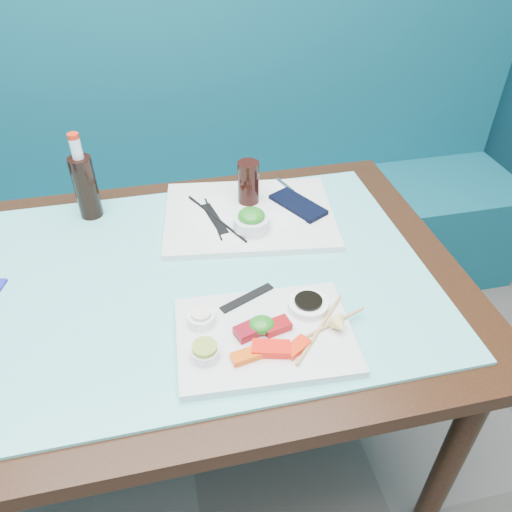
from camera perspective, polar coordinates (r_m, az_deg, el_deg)
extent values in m
cube|color=#0F5464|center=(2.10, -10.36, 0.13)|extent=(3.00, 0.55, 0.45)
cube|color=#0F5464|center=(2.05, -12.41, 14.40)|extent=(3.00, 0.12, 0.95)
cube|color=black|center=(1.19, -10.25, -3.70)|extent=(1.40, 0.90, 0.04)
cylinder|color=black|center=(1.41, 21.15, -21.21)|extent=(0.06, 0.06, 0.71)
cylinder|color=black|center=(1.82, 9.96, -1.75)|extent=(0.06, 0.06, 0.71)
cube|color=#67CFCD|center=(1.17, -10.38, -2.84)|extent=(1.22, 0.76, 0.01)
cube|color=silver|center=(1.02, 1.03, -9.12)|extent=(0.37, 0.27, 0.02)
cube|color=#E84E09|center=(0.96, -1.14, -11.35)|extent=(0.06, 0.04, 0.01)
cube|color=#FF150A|center=(0.97, 1.74, -10.56)|extent=(0.08, 0.05, 0.02)
cube|color=#F62B09|center=(0.98, 4.69, -10.34)|extent=(0.06, 0.05, 0.01)
cube|color=maroon|center=(1.00, -0.71, -8.48)|extent=(0.07, 0.05, 0.02)
cube|color=maroon|center=(1.01, 2.37, -8.00)|extent=(0.06, 0.05, 0.02)
ellipsoid|color=#1E751B|center=(1.00, 0.63, -7.86)|extent=(0.05, 0.05, 0.03)
cylinder|color=white|center=(0.97, -5.83, -10.98)|extent=(0.07, 0.07, 0.02)
cylinder|color=#8BA735|center=(0.95, -5.90, -10.35)|extent=(0.05, 0.05, 0.01)
cylinder|color=white|center=(1.03, -6.26, -7.15)|extent=(0.07, 0.07, 0.02)
cylinder|color=#F0E0C5|center=(1.01, -6.32, -6.53)|extent=(0.05, 0.05, 0.01)
cylinder|color=white|center=(1.06, 5.98, -5.55)|extent=(0.11, 0.11, 0.02)
cylinder|color=black|center=(1.05, 6.02, -5.11)|extent=(0.07, 0.07, 0.01)
cone|color=#F9E576|center=(1.01, 9.55, -7.86)|extent=(0.04, 0.04, 0.04)
cube|color=black|center=(1.08, -1.03, -4.80)|extent=(0.13, 0.07, 0.00)
cylinder|color=tan|center=(1.02, 7.31, -8.19)|extent=(0.15, 0.16, 0.01)
cylinder|color=tan|center=(1.02, 7.85, -8.09)|extent=(0.19, 0.07, 0.01)
cube|color=white|center=(1.34, -0.77, 4.68)|extent=(0.49, 0.39, 0.02)
cube|color=white|center=(1.34, -0.78, 5.00)|extent=(0.37, 0.31, 0.00)
cylinder|color=white|center=(1.27, -0.52, 3.75)|extent=(0.12, 0.12, 0.04)
ellipsoid|color=#207F1D|center=(1.25, -0.53, 4.63)|extent=(0.09, 0.09, 0.03)
cylinder|color=black|center=(1.35, -0.87, 8.40)|extent=(0.06, 0.06, 0.12)
cube|color=black|center=(1.36, 4.81, 5.86)|extent=(0.14, 0.18, 0.01)
cylinder|color=silver|center=(1.45, 3.40, 8.03)|extent=(0.04, 0.09, 0.01)
cylinder|color=black|center=(1.32, -4.92, 4.28)|extent=(0.02, 0.20, 0.01)
cylinder|color=black|center=(1.32, -4.58, 4.36)|extent=(0.12, 0.24, 0.01)
cube|color=black|center=(1.32, -4.75, 4.28)|extent=(0.05, 0.15, 0.00)
cylinder|color=black|center=(1.39, -18.88, 7.43)|extent=(0.06, 0.06, 0.17)
cylinder|color=white|center=(1.34, -19.88, 11.50)|extent=(0.03, 0.03, 0.05)
cylinder|color=red|center=(1.32, -20.19, 12.75)|extent=(0.03, 0.03, 0.01)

